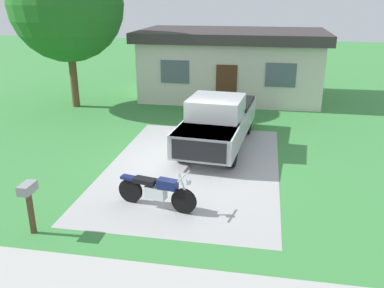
{
  "coord_description": "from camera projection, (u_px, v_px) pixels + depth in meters",
  "views": [
    {
      "loc": [
        2.12,
        -12.0,
        5.24
      ],
      "look_at": [
        0.02,
        -0.27,
        0.9
      ],
      "focal_mm": 38.53,
      "sensor_mm": 36.0,
      "label": 1
    }
  ],
  "objects": [
    {
      "name": "neighbor_house",
      "position": [
        231.0,
        63.0,
        21.87
      ],
      "size": [
        9.6,
        5.6,
        3.5
      ],
      "color": "beige",
      "rests_on": "ground"
    },
    {
      "name": "driveway_pad",
      "position": [
        193.0,
        167.0,
        13.24
      ],
      "size": [
        5.42,
        8.37,
        0.01
      ],
      "primitive_type": "cube",
      "color": "#A6A6A6",
      "rests_on": "ground"
    },
    {
      "name": "motorcycle",
      "position": [
        157.0,
        191.0,
        10.61
      ],
      "size": [
        2.18,
        0.83,
        1.09
      ],
      "color": "black",
      "rests_on": "ground"
    },
    {
      "name": "ground_plane",
      "position": [
        193.0,
        167.0,
        13.24
      ],
      "size": [
        80.0,
        80.0,
        0.0
      ],
      "primitive_type": "plane",
      "color": "#3D8841"
    },
    {
      "name": "mailbox",
      "position": [
        28.0,
        195.0,
        9.28
      ],
      "size": [
        0.26,
        0.48,
        1.26
      ],
      "color": "#4C3823",
      "rests_on": "ground"
    },
    {
      "name": "shade_tree",
      "position": [
        66.0,
        4.0,
        18.83
      ],
      "size": [
        5.23,
        5.23,
        7.43
      ],
      "color": "brown",
      "rests_on": "ground"
    },
    {
      "name": "pickup_truck",
      "position": [
        218.0,
        120.0,
        14.9
      ],
      "size": [
        2.5,
        5.77,
        1.9
      ],
      "color": "black",
      "rests_on": "ground"
    }
  ]
}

